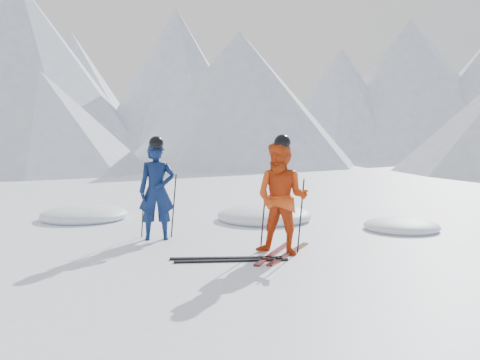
{
  "coord_description": "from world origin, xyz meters",
  "views": [
    {
      "loc": [
        -0.71,
        -8.34,
        1.83
      ],
      "look_at": [
        -1.55,
        0.5,
        1.1
      ],
      "focal_mm": 38.0,
      "sensor_mm": 36.0,
      "label": 1
    }
  ],
  "objects": [
    {
      "name": "ground",
      "position": [
        0.0,
        0.0,
        0.0
      ],
      "size": [
        160.0,
        160.0,
        0.0
      ],
      "primitive_type": "plane",
      "color": "white",
      "rests_on": "ground"
    },
    {
      "name": "mountain_range",
      "position": [
        5.71,
        35.31,
        6.72
      ],
      "size": [
        106.15,
        62.94,
        15.53
      ],
      "color": "#B2BCD1",
      "rests_on": "ground"
    },
    {
      "name": "skier_blue",
      "position": [
        -3.06,
        0.58,
        0.88
      ],
      "size": [
        0.73,
        0.57,
        1.76
      ],
      "primitive_type": "imported",
      "rotation": [
        0.0,
        0.0,
        0.25
      ],
      "color": "#0B1B45",
      "rests_on": "ground"
    },
    {
      "name": "skier_red",
      "position": [
        -0.8,
        -0.41,
        0.89
      ],
      "size": [
        1.03,
        0.91,
        1.78
      ],
      "primitive_type": "imported",
      "rotation": [
        0.0,
        0.0,
        -0.31
      ],
      "color": "#CF4010",
      "rests_on": "ground"
    },
    {
      "name": "pole_blue_left",
      "position": [
        -3.36,
        0.73,
        0.59
      ],
      "size": [
        0.12,
        0.08,
        1.17
      ],
      "primitive_type": "cylinder",
      "rotation": [
        0.05,
        0.08,
        0.0
      ],
      "color": "black",
      "rests_on": "ground"
    },
    {
      "name": "pole_blue_right",
      "position": [
        -2.81,
        0.83,
        0.59
      ],
      "size": [
        0.12,
        0.07,
        1.17
      ],
      "primitive_type": "cylinder",
      "rotation": [
        -0.04,
        0.08,
        0.0
      ],
      "color": "black",
      "rests_on": "ground"
    },
    {
      "name": "pole_red_left",
      "position": [
        -1.1,
        -0.16,
        0.59
      ],
      "size": [
        0.12,
        0.09,
        1.19
      ],
      "primitive_type": "cylinder",
      "rotation": [
        0.06,
        0.08,
        0.0
      ],
      "color": "black",
      "rests_on": "ground"
    },
    {
      "name": "pole_red_right",
      "position": [
        -0.5,
        -0.26,
        0.59
      ],
      "size": [
        0.12,
        0.08,
        1.19
      ],
      "primitive_type": "cylinder",
      "rotation": [
        -0.05,
        0.08,
        0.0
      ],
      "color": "black",
      "rests_on": "ground"
    },
    {
      "name": "ski_worn_left",
      "position": [
        -0.92,
        -0.41,
        0.01
      ],
      "size": [
        0.54,
        1.66,
        0.03
      ],
      "primitive_type": "cube",
      "rotation": [
        0.0,
        0.0,
        -0.27
      ],
      "color": "black",
      "rests_on": "ground"
    },
    {
      "name": "ski_worn_right",
      "position": [
        -0.68,
        -0.41,
        0.01
      ],
      "size": [
        0.66,
        1.63,
        0.03
      ],
      "primitive_type": "cube",
      "rotation": [
        0.0,
        0.0,
        -0.34
      ],
      "color": "black",
      "rests_on": "ground"
    },
    {
      "name": "ski_loose_a",
      "position": [
        -1.64,
        -0.82,
        0.01
      ],
      "size": [
        1.69,
        0.35,
        0.03
      ],
      "primitive_type": "cube",
      "rotation": [
        0.0,
        0.0,
        1.72
      ],
      "color": "black",
      "rests_on": "ground"
    },
    {
      "name": "ski_loose_b",
      "position": [
        -1.54,
        -0.97,
        0.01
      ],
      "size": [
        1.69,
        0.4,
        0.03
      ],
      "primitive_type": "cube",
      "rotation": [
        0.0,
        0.0,
        1.76
      ],
      "color": "black",
      "rests_on": "ground"
    },
    {
      "name": "snow_lumps",
      "position": [
        -2.25,
        2.68,
        0.0
      ],
      "size": [
        8.6,
        2.77,
        0.47
      ],
      "color": "white",
      "rests_on": "ground"
    }
  ]
}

